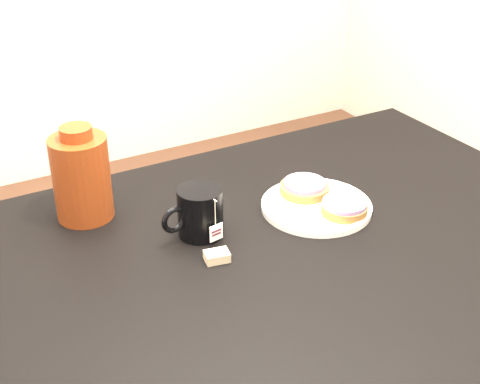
# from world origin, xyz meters

# --- Properties ---
(table) EXTENTS (1.40, 0.90, 0.75)m
(table) POSITION_xyz_m (0.00, 0.00, 0.67)
(table) COLOR black
(table) RESTS_ON ground_plane
(plate) EXTENTS (0.23, 0.23, 0.02)m
(plate) POSITION_xyz_m (0.18, 0.09, 0.76)
(plate) COLOR white
(plate) RESTS_ON table
(bagel_back) EXTENTS (0.11, 0.11, 0.03)m
(bagel_back) POSITION_xyz_m (0.19, 0.14, 0.78)
(bagel_back) COLOR brown
(bagel_back) RESTS_ON plate
(bagel_front) EXTENTS (0.13, 0.13, 0.03)m
(bagel_front) POSITION_xyz_m (0.21, 0.03, 0.78)
(bagel_front) COLOR brown
(bagel_front) RESTS_ON plate
(mug) EXTENTS (0.14, 0.10, 0.10)m
(mug) POSITION_xyz_m (-0.07, 0.12, 0.80)
(mug) COLOR black
(mug) RESTS_ON table
(teabag_pouch) EXTENTS (0.05, 0.04, 0.02)m
(teabag_pouch) POSITION_xyz_m (-0.09, 0.02, 0.76)
(teabag_pouch) COLOR #C6B793
(teabag_pouch) RESTS_ON table
(bagel_package) EXTENTS (0.14, 0.14, 0.20)m
(bagel_package) POSITION_xyz_m (-0.24, 0.30, 0.84)
(bagel_package) COLOR #551C0B
(bagel_package) RESTS_ON table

